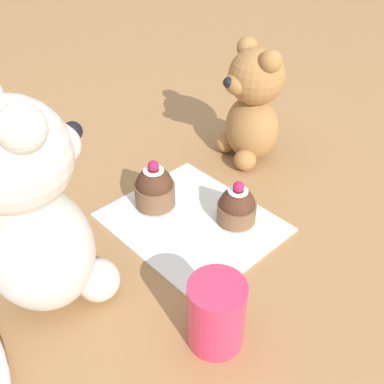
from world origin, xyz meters
TOP-DOWN VIEW (x-y plane):
  - ground_plane at (0.00, 0.00)m, footprint 4.00×4.00m
  - knitted_placemat at (0.00, 0.00)m, footprint 0.23×0.19m
  - teddy_bear_cream at (0.02, 0.21)m, footprint 0.14×0.14m
  - teddy_bear_tan at (0.06, -0.19)m, footprint 0.12×0.11m
  - cupcake_near_cream_bear at (0.07, 0.01)m, footprint 0.06×0.06m
  - cupcake_near_tan_bear at (-0.04, -0.05)m, footprint 0.06×0.06m
  - juice_glass at (-0.16, 0.11)m, footprint 0.06×0.06m

SIDE VIEW (x-z plane):
  - ground_plane at x=0.00m, z-range 0.00..0.00m
  - knitted_placemat at x=0.00m, z-range 0.00..0.01m
  - cupcake_near_tan_bear at x=-0.04m, z-range 0.00..0.06m
  - cupcake_near_cream_bear at x=0.07m, z-range 0.00..0.07m
  - juice_glass at x=-0.16m, z-range 0.00..0.08m
  - teddy_bear_tan at x=0.06m, z-range 0.00..0.20m
  - teddy_bear_cream at x=0.02m, z-range -0.01..0.26m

